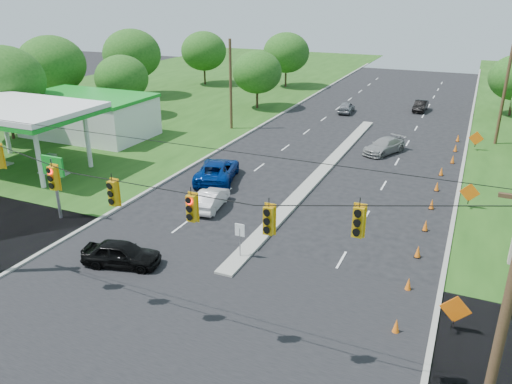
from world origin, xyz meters
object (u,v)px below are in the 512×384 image
at_px(black_sedan, 121,254).
at_px(blue_pickup, 217,170).
at_px(gas_station, 78,114).
at_px(white_sedan, 211,199).

height_order(black_sedan, blue_pickup, blue_pickup).
distance_m(gas_station, white_sedan, 21.09).
xyz_separation_m(black_sedan, blue_pickup, (-1.42, 13.17, 0.11)).
xyz_separation_m(gas_station, white_sedan, (18.99, -8.96, -1.93)).
bearing_deg(blue_pickup, white_sedan, 97.20).
bearing_deg(black_sedan, gas_station, 32.05).
xyz_separation_m(gas_station, blue_pickup, (16.93, -4.21, -1.78)).
xyz_separation_m(white_sedan, blue_pickup, (-2.07, 4.75, 0.16)).
distance_m(gas_station, blue_pickup, 17.53).
bearing_deg(black_sedan, white_sedan, -18.87).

